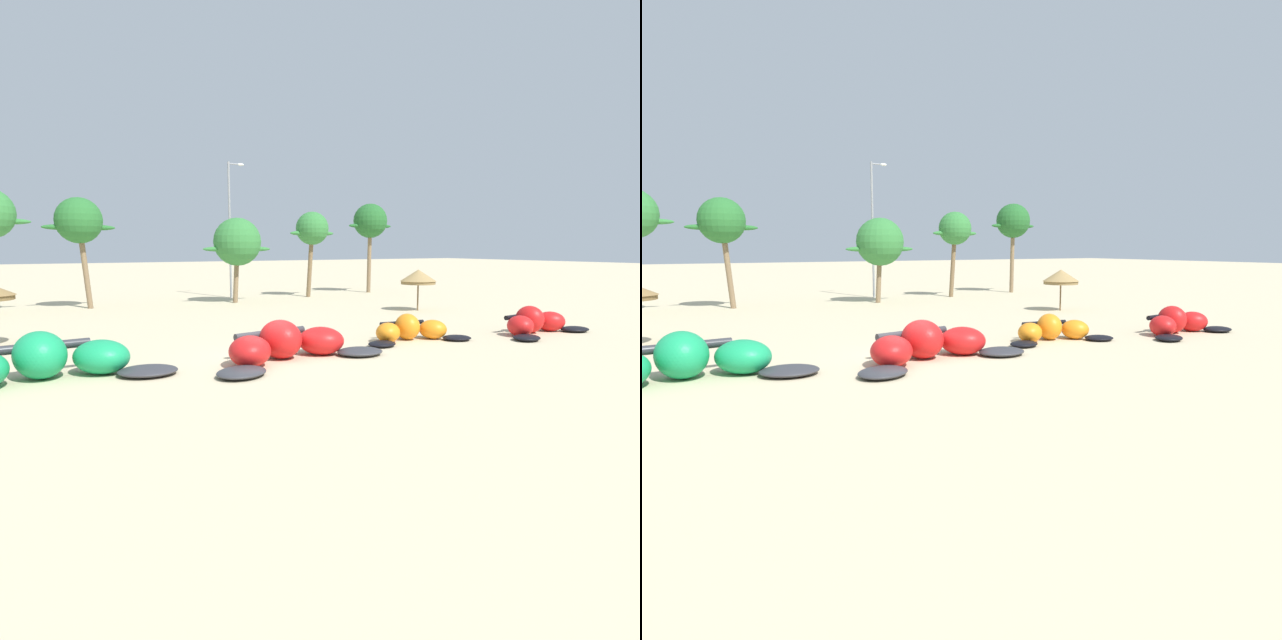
{
  "view_description": "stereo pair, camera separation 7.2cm",
  "coord_description": "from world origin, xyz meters",
  "views": [
    {
      "loc": [
        -8.38,
        -18.56,
        4.2
      ],
      "look_at": [
        3.43,
        2.0,
        1.0
      ],
      "focal_mm": 30.66,
      "sensor_mm": 36.0,
      "label": 1
    },
    {
      "loc": [
        -8.32,
        -18.59,
        4.2
      ],
      "look_at": [
        3.43,
        2.0,
        1.0
      ],
      "focal_mm": 30.66,
      "sensor_mm": 36.0,
      "label": 2
    }
  ],
  "objects": [
    {
      "name": "ground_plane",
      "position": [
        0.0,
        0.0,
        0.0
      ],
      "size": [
        260.0,
        260.0,
        0.0
      ],
      "primitive_type": "plane",
      "color": "beige"
    },
    {
      "name": "kite_far_left",
      "position": [
        -7.56,
        0.27,
        0.59
      ],
      "size": [
        8.06,
        4.17,
        1.53
      ],
      "color": "#333338",
      "rests_on": "ground"
    },
    {
      "name": "kite_left",
      "position": [
        0.5,
        -0.65,
        0.56
      ],
      "size": [
        7.5,
        4.17,
        1.47
      ],
      "color": "#333338",
      "rests_on": "ground"
    },
    {
      "name": "kite_left_of_center",
      "position": [
        7.21,
        0.4,
        0.45
      ],
      "size": [
        5.41,
        2.76,
        1.19
      ],
      "color": "black",
      "rests_on": "ground"
    },
    {
      "name": "kite_center",
      "position": [
        13.72,
        -1.06,
        0.51
      ],
      "size": [
        5.91,
        3.09,
        1.33
      ],
      "color": "black",
      "rests_on": "ground"
    },
    {
      "name": "beach_umbrella_middle",
      "position": [
        15.03,
        9.26,
        2.22
      ],
      "size": [
        2.37,
        2.37,
        2.7
      ],
      "color": "brown",
      "rests_on": "ground"
    },
    {
      "name": "palm_left_of_gap",
      "position": [
        -3.94,
        21.39,
        5.83
      ],
      "size": [
        4.58,
        3.05,
        7.44
      ],
      "color": "#7F6647",
      "rests_on": "ground"
    },
    {
      "name": "palm_center_left",
      "position": [
        6.7,
        20.04,
        4.5
      ],
      "size": [
        5.33,
        3.55,
        6.32
      ],
      "color": "#7F6647",
      "rests_on": "ground"
    },
    {
      "name": "palm_center_right",
      "position": [
        13.94,
        21.6,
        5.58
      ],
      "size": [
        4.11,
        2.74,
        7.06
      ],
      "color": "brown",
      "rests_on": "ground"
    },
    {
      "name": "palm_right_of_gap",
      "position": [
        20.6,
        22.72,
        6.4
      ],
      "size": [
        4.62,
        3.08,
        8.04
      ],
      "color": "#7F6647",
      "rests_on": "ground"
    },
    {
      "name": "lamppost_west_center",
      "position": [
        7.73,
        24.05,
        5.97
      ],
      "size": [
        1.41,
        0.24,
        10.92
      ],
      "color": "gray",
      "rests_on": "ground"
    }
  ]
}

